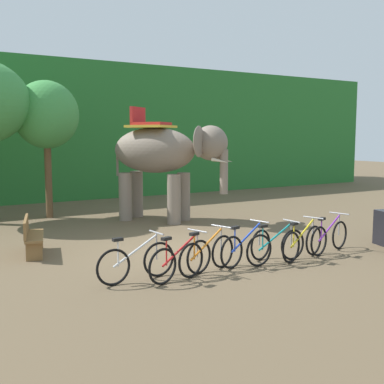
{
  "coord_description": "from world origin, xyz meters",
  "views": [
    {
      "loc": [
        -5.73,
        -10.11,
        2.78
      ],
      "look_at": [
        0.77,
        1.0,
        1.3
      ],
      "focal_mm": 44.68,
      "sensor_mm": 36.0,
      "label": 1
    }
  ],
  "objects_px": {
    "bike_orange": "(207,254)",
    "bike_purple": "(329,237)",
    "bike_teal": "(276,246)",
    "elephant": "(163,155)",
    "tree_center_right": "(46,115)",
    "bike_red": "(181,260)",
    "wooden_bench": "(31,235)",
    "bike_white": "(137,262)",
    "bike_blue": "(246,247)",
    "bike_yellow": "(303,242)"
  },
  "relations": [
    {
      "from": "bike_orange",
      "to": "bike_purple",
      "type": "height_order",
      "value": "same"
    },
    {
      "from": "bike_orange",
      "to": "bike_teal",
      "type": "bearing_deg",
      "value": -4.81
    },
    {
      "from": "elephant",
      "to": "tree_center_right",
      "type": "bearing_deg",
      "value": 140.69
    },
    {
      "from": "tree_center_right",
      "to": "bike_red",
      "type": "bearing_deg",
      "value": -87.15
    },
    {
      "from": "elephant",
      "to": "bike_purple",
      "type": "distance_m",
      "value": 6.41
    },
    {
      "from": "bike_red",
      "to": "wooden_bench",
      "type": "height_order",
      "value": "bike_red"
    },
    {
      "from": "bike_white",
      "to": "bike_blue",
      "type": "distance_m",
      "value": 2.58
    },
    {
      "from": "bike_purple",
      "to": "wooden_bench",
      "type": "bearing_deg",
      "value": 151.47
    },
    {
      "from": "bike_blue",
      "to": "bike_yellow",
      "type": "xyz_separation_m",
      "value": [
        1.4,
        -0.27,
        0.0
      ]
    },
    {
      "from": "bike_white",
      "to": "bike_teal",
      "type": "height_order",
      "value": "same"
    },
    {
      "from": "tree_center_right",
      "to": "bike_white",
      "type": "bearing_deg",
      "value": -92.61
    },
    {
      "from": "bike_orange",
      "to": "wooden_bench",
      "type": "distance_m",
      "value": 4.39
    },
    {
      "from": "bike_white",
      "to": "bike_yellow",
      "type": "xyz_separation_m",
      "value": [
        3.97,
        -0.36,
        0.0
      ]
    },
    {
      "from": "bike_purple",
      "to": "wooden_bench",
      "type": "relative_size",
      "value": 1.07
    },
    {
      "from": "bike_orange",
      "to": "bike_yellow",
      "type": "relative_size",
      "value": 1.0
    },
    {
      "from": "bike_blue",
      "to": "bike_teal",
      "type": "height_order",
      "value": "same"
    },
    {
      "from": "bike_white",
      "to": "bike_red",
      "type": "height_order",
      "value": "same"
    },
    {
      "from": "elephant",
      "to": "bike_red",
      "type": "relative_size",
      "value": 2.36
    },
    {
      "from": "tree_center_right",
      "to": "elephant",
      "type": "height_order",
      "value": "tree_center_right"
    },
    {
      "from": "bike_yellow",
      "to": "bike_purple",
      "type": "relative_size",
      "value": 0.99
    },
    {
      "from": "elephant",
      "to": "bike_white",
      "type": "distance_m",
      "value": 6.98
    },
    {
      "from": "bike_white",
      "to": "bike_purple",
      "type": "bearing_deg",
      "value": -2.57
    },
    {
      "from": "bike_yellow",
      "to": "wooden_bench",
      "type": "distance_m",
      "value": 6.35
    },
    {
      "from": "tree_center_right",
      "to": "bike_yellow",
      "type": "bearing_deg",
      "value": -67.51
    },
    {
      "from": "bike_orange",
      "to": "bike_purple",
      "type": "relative_size",
      "value": 0.99
    },
    {
      "from": "bike_orange",
      "to": "bike_yellow",
      "type": "height_order",
      "value": "same"
    },
    {
      "from": "tree_center_right",
      "to": "wooden_bench",
      "type": "bearing_deg",
      "value": -108.12
    },
    {
      "from": "elephant",
      "to": "bike_red",
      "type": "height_order",
      "value": "elephant"
    },
    {
      "from": "elephant",
      "to": "wooden_bench",
      "type": "relative_size",
      "value": 2.52
    },
    {
      "from": "bike_orange",
      "to": "bike_yellow",
      "type": "xyz_separation_m",
      "value": [
        2.48,
        -0.16,
        0.0
      ]
    },
    {
      "from": "bike_white",
      "to": "bike_purple",
      "type": "distance_m",
      "value": 4.97
    },
    {
      "from": "bike_red",
      "to": "bike_purple",
      "type": "height_order",
      "value": "same"
    },
    {
      "from": "bike_red",
      "to": "bike_blue",
      "type": "relative_size",
      "value": 0.99
    },
    {
      "from": "bike_blue",
      "to": "bike_teal",
      "type": "bearing_deg",
      "value": -21.68
    },
    {
      "from": "tree_center_right",
      "to": "bike_red",
      "type": "xyz_separation_m",
      "value": [
        0.43,
        -8.65,
        -3.13
      ]
    },
    {
      "from": "bike_blue",
      "to": "wooden_bench",
      "type": "bearing_deg",
      "value": 139.81
    },
    {
      "from": "bike_blue",
      "to": "wooden_bench",
      "type": "relative_size",
      "value": 1.07
    },
    {
      "from": "elephant",
      "to": "bike_orange",
      "type": "bearing_deg",
      "value": -108.78
    },
    {
      "from": "bike_white",
      "to": "bike_red",
      "type": "distance_m",
      "value": 0.87
    },
    {
      "from": "bike_orange",
      "to": "bike_yellow",
      "type": "distance_m",
      "value": 2.48
    },
    {
      "from": "bike_teal",
      "to": "bike_purple",
      "type": "distance_m",
      "value": 1.77
    },
    {
      "from": "elephant",
      "to": "bike_yellow",
      "type": "height_order",
      "value": "elephant"
    },
    {
      "from": "bike_blue",
      "to": "bike_purple",
      "type": "xyz_separation_m",
      "value": [
        2.39,
        -0.13,
        0.0
      ]
    },
    {
      "from": "bike_red",
      "to": "bike_teal",
      "type": "xyz_separation_m",
      "value": [
        2.39,
        -0.01,
        0.0
      ]
    },
    {
      "from": "bike_red",
      "to": "bike_purple",
      "type": "relative_size",
      "value": 1.0
    },
    {
      "from": "tree_center_right",
      "to": "bike_teal",
      "type": "distance_m",
      "value": 9.63
    },
    {
      "from": "tree_center_right",
      "to": "bike_blue",
      "type": "distance_m",
      "value": 9.24
    },
    {
      "from": "bike_purple",
      "to": "bike_white",
      "type": "bearing_deg",
      "value": 177.43
    },
    {
      "from": "bike_red",
      "to": "bike_blue",
      "type": "distance_m",
      "value": 1.78
    },
    {
      "from": "tree_center_right",
      "to": "wooden_bench",
      "type": "height_order",
      "value": "tree_center_right"
    }
  ]
}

